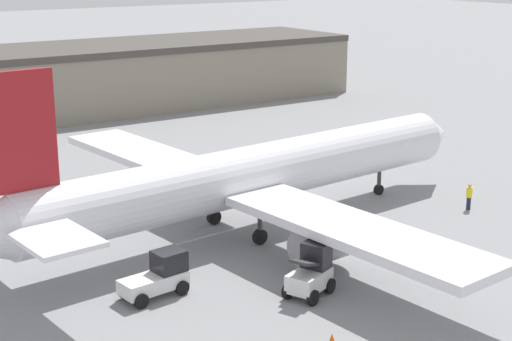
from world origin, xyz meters
name	(u,v)px	position (x,y,z in m)	size (l,w,h in m)	color
ground_plane	(256,228)	(0.00, 0.00, 0.00)	(400.00, 400.00, 0.00)	gray
terminal_building	(4,86)	(-2.64, 41.64, 3.50)	(79.26, 13.88, 6.98)	gray
airplane	(243,178)	(-0.97, -0.09, 3.43)	(37.79, 35.81, 11.11)	white
ground_crew_worker	(469,196)	(13.75, -4.84, 0.95)	(0.39, 0.39, 1.77)	#1E2338
baggage_tug	(159,276)	(-9.49, -5.42, 1.00)	(3.54, 2.05, 2.17)	silver
belt_loader_truck	(311,272)	(-3.20, -9.59, 1.16)	(2.92, 2.51, 2.58)	silver
safety_cone_near	(332,339)	(-5.69, -14.27, 0.28)	(0.36, 0.36, 0.55)	#EF590F
safety_cone_far	(461,287)	(3.19, -13.62, 0.28)	(0.36, 0.36, 0.55)	#EF590F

